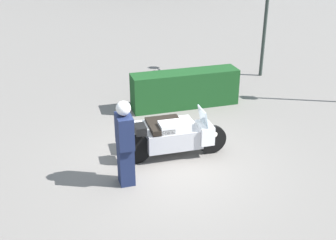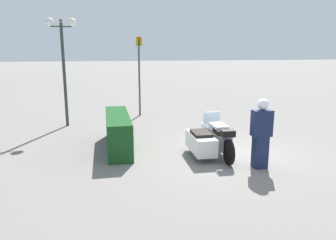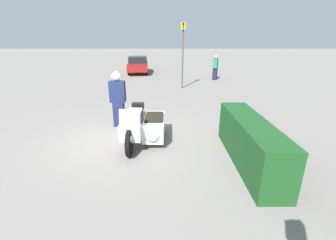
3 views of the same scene
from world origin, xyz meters
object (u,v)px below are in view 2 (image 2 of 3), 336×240
(hedge_bush_curbside, at_px, (118,131))
(twin_lamp_post, at_px, (62,46))
(traffic_light_near, at_px, (139,65))
(officer_rider, at_px, (261,132))
(police_motorcycle, at_px, (208,139))

(hedge_bush_curbside, xyz_separation_m, twin_lamp_post, (3.54, 1.91, 2.66))
(twin_lamp_post, height_order, traffic_light_near, twin_lamp_post)
(hedge_bush_curbside, relative_size, twin_lamp_post, 0.75)
(officer_rider, bearing_deg, police_motorcycle, -142.96)
(twin_lamp_post, relative_size, traffic_light_near, 1.18)
(police_motorcycle, height_order, twin_lamp_post, twin_lamp_post)
(officer_rider, relative_size, hedge_bush_curbside, 0.58)
(traffic_light_near, bearing_deg, police_motorcycle, 9.82)
(officer_rider, relative_size, twin_lamp_post, 0.43)
(police_motorcycle, relative_size, twin_lamp_post, 0.59)
(officer_rider, relative_size, traffic_light_near, 0.51)
(police_motorcycle, distance_m, twin_lamp_post, 7.09)
(officer_rider, bearing_deg, traffic_light_near, -163.15)
(officer_rider, distance_m, hedge_bush_curbside, 4.42)
(twin_lamp_post, bearing_deg, hedge_bush_curbside, -151.62)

